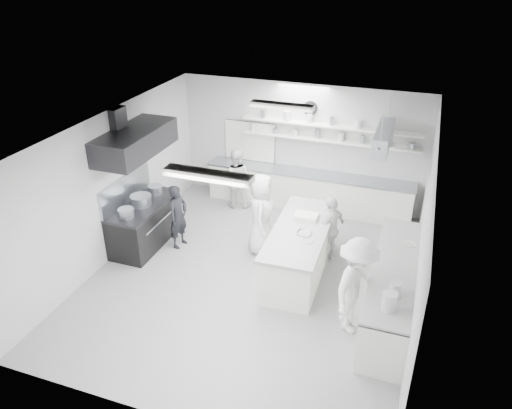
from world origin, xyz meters
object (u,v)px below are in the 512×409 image
(right_counter, at_px, (392,290))
(prep_island, at_px, (299,251))
(back_counter, at_px, (308,190))
(cook_stove, at_px, (178,216))
(stove, at_px, (145,225))
(cook_back, at_px, (236,178))

(right_counter, distance_m, prep_island, 1.95)
(back_counter, relative_size, right_counter, 1.52)
(back_counter, relative_size, cook_stove, 3.54)
(prep_island, bearing_deg, right_counter, -21.58)
(stove, distance_m, prep_island, 3.42)
(back_counter, bearing_deg, cook_stove, -129.40)
(stove, distance_m, cook_stove, 0.80)
(cook_back, bearing_deg, cook_stove, 60.41)
(stove, xyz_separation_m, right_counter, (5.25, -0.60, 0.02))
(cook_stove, height_order, cook_back, cook_back)
(stove, relative_size, back_counter, 0.36)
(back_counter, xyz_separation_m, cook_stove, (-2.17, -2.64, 0.25))
(back_counter, xyz_separation_m, prep_island, (0.52, -2.74, 0.01))
(prep_island, height_order, cook_back, cook_back)
(prep_island, relative_size, cook_stove, 1.80)
(stove, relative_size, prep_island, 0.71)
(stove, xyz_separation_m, prep_island, (3.42, 0.06, 0.02))
(stove, xyz_separation_m, cook_stove, (0.73, 0.16, 0.26))
(cook_stove, bearing_deg, stove, 112.72)
(cook_back, bearing_deg, right_counter, 127.20)
(right_counter, bearing_deg, back_counter, 124.65)
(back_counter, bearing_deg, prep_island, -79.32)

